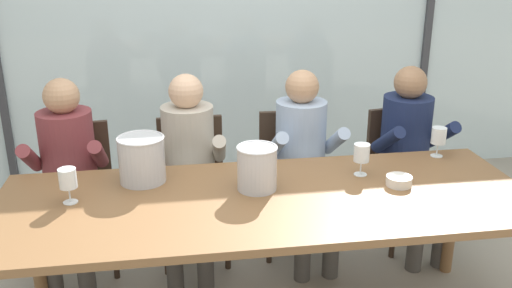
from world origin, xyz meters
The scene contains 19 objects.
ground centered at (0.00, 1.00, 0.00)m, with size 14.00×14.00×0.00m, color #9E9384.
window_glass_panel centered at (0.00, 2.13, 1.30)m, with size 7.83×0.03×2.60m, color silver.
window_mullion_right centered at (1.76, 2.11, 1.30)m, with size 0.06×0.06×2.60m, color #38383D.
hillside_vineyard centered at (0.00, 5.55, 0.82)m, with size 13.83×2.40×1.64m, color #568942.
dining_table centered at (0.00, 0.00, 0.71)m, with size 2.63×0.96×0.78m.
chair_near_curtain centered at (-1.04, 0.88, 0.53)m, with size 0.48×0.48×0.89m.
chair_left_of_center centered at (-0.33, 0.90, 0.53)m, with size 0.45×0.45×0.89m.
chair_center centered at (0.33, 0.92, 0.53)m, with size 0.46×0.46×0.89m.
chair_right_of_center centered at (1.09, 0.89, 0.53)m, with size 0.50×0.50×0.89m.
person_maroon_top centered at (-1.07, 0.75, 0.70)m, with size 0.46×0.61×1.21m.
person_beige_jumper centered at (-0.36, 0.75, 0.70)m, with size 0.48×0.63×1.21m.
person_pale_blue_shirt centered at (0.37, 0.75, 0.70)m, with size 0.48×0.62×1.21m.
person_navy_polo centered at (1.08, 0.75, 0.70)m, with size 0.49×0.63×1.21m.
ice_bucket_primary centered at (-0.03, 0.10, 0.89)m, with size 0.21×0.21×0.23m.
ice_bucket_secondary centered at (-0.60, 0.29, 0.90)m, with size 0.24×0.24×0.24m.
tasting_bowl centered at (0.69, 0.03, 0.80)m, with size 0.13×0.13×0.05m, color silver.
wine_glass_by_left_taster centered at (-0.94, 0.09, 0.89)m, with size 0.08×0.08×0.17m.
wine_glass_near_bucket centered at (0.54, 0.20, 0.89)m, with size 0.08×0.08×0.17m.
wine_glass_center_pour centered at (1.07, 0.39, 0.89)m, with size 0.08×0.08×0.17m.
Camera 1 is at (-0.44, -2.44, 1.96)m, focal length 39.32 mm.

